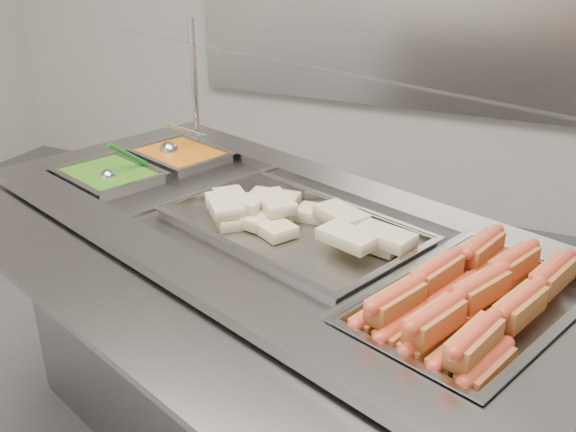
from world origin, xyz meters
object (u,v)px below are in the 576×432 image
at_px(sneeze_guard, 331,76).
at_px(pan_hotdogs, 473,319).
at_px(pan_wraps, 291,233).
at_px(serving_spoon, 112,173).
at_px(steam_counter, 277,351).
at_px(ladle, 170,150).

relative_size(sneeze_guard, pan_hotdogs, 2.60).
relative_size(pan_wraps, serving_spoon, 4.57).
relative_size(sneeze_guard, pan_wraps, 2.12).
bearing_deg(steam_counter, pan_wraps, -20.58).
distance_m(pan_hotdogs, ladle, 1.19).
distance_m(ladle, serving_spoon, 0.26).
relative_size(steam_counter, ladle, 10.76).
bearing_deg(serving_spoon, pan_wraps, -8.06).
height_order(steam_counter, serving_spoon, serving_spoon).
relative_size(steam_counter, pan_wraps, 2.64).
height_order(steam_counter, ladle, ladle).
relative_size(sneeze_guard, serving_spoon, 9.68).
height_order(steam_counter, pan_wraps, pan_wraps).
xyz_separation_m(sneeze_guard, serving_spoon, (-0.64, -0.12, -0.32)).
bearing_deg(ladle, serving_spoon, -96.57).
height_order(sneeze_guard, ladle, sneeze_guard).
distance_m(sneeze_guard, serving_spoon, 0.72).
bearing_deg(pan_wraps, serving_spoon, 171.94).
bearing_deg(pan_hotdogs, sneeze_guard, 140.14).
height_order(sneeze_guard, serving_spoon, sneeze_guard).
relative_size(steam_counter, pan_hotdogs, 3.23).
xyz_separation_m(steam_counter, pan_wraps, (0.05, -0.02, 0.38)).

